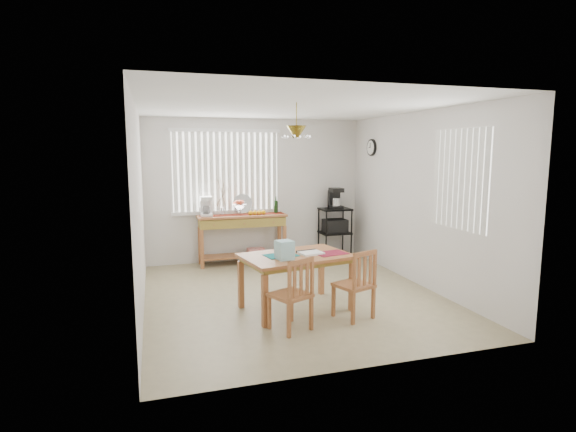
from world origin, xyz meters
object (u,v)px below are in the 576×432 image
object	(u,v)px
dining_table	(296,261)
chair_right	(356,285)
wire_cart	(335,228)
cart_items	(335,199)
chair_left	(292,295)
sideboard	(243,227)

from	to	relation	value
dining_table	chair_right	world-z (taller)	chair_right
wire_cart	dining_table	bearing A→B (deg)	-122.17
cart_items	chair_right	bearing A→B (deg)	-108.10
chair_right	chair_left	bearing A→B (deg)	-170.98
sideboard	chair_right	size ratio (longest dim) A/B	1.84
cart_items	dining_table	world-z (taller)	cart_items
wire_cart	chair_left	distance (m)	3.68
wire_cart	cart_items	bearing A→B (deg)	90.00
cart_items	wire_cart	bearing A→B (deg)	-90.00
wire_cart	chair_right	distance (m)	3.22
cart_items	chair_right	size ratio (longest dim) A/B	0.45
chair_right	cart_items	bearing A→B (deg)	71.90
cart_items	dining_table	distance (m)	3.04
sideboard	chair_right	distance (m)	3.18
cart_items	chair_left	distance (m)	3.76
sideboard	wire_cart	world-z (taller)	wire_cart
cart_items	dining_table	xyz separation A→B (m)	(-1.59, -2.54, -0.49)
dining_table	chair_left	world-z (taller)	chair_left
dining_table	cart_items	bearing A→B (deg)	57.94
wire_cart	dining_table	distance (m)	2.99
sideboard	wire_cart	xyz separation A→B (m)	(1.78, -0.02, -0.10)
chair_left	sideboard	bearing A→B (deg)	88.82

